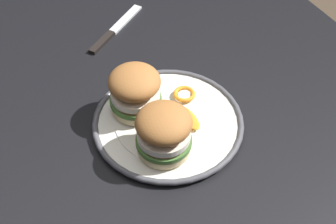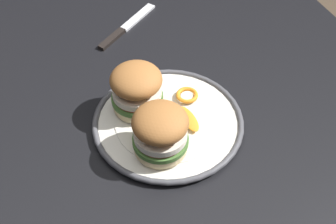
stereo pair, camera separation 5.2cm
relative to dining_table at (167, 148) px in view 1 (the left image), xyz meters
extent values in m
cube|color=black|center=(0.00, 0.00, 0.08)|extent=(1.24, 1.09, 0.03)
cube|color=black|center=(-0.56, 0.49, -0.31)|extent=(0.06, 0.06, 0.75)
cylinder|color=silver|center=(0.01, -0.01, 0.10)|extent=(0.29, 0.29, 0.01)
torus|color=#4C4C51|center=(0.01, -0.01, 0.11)|extent=(0.31, 0.31, 0.01)
cylinder|color=silver|center=(0.01, -0.01, 0.11)|extent=(0.22, 0.22, 0.00)
cylinder|color=beige|center=(0.08, -0.05, 0.12)|extent=(0.10, 0.10, 0.02)
cylinder|color=#477033|center=(0.08, -0.05, 0.14)|extent=(0.11, 0.11, 0.01)
cylinder|color=#BC3828|center=(0.08, -0.05, 0.15)|extent=(0.09, 0.09, 0.01)
cylinder|color=silver|center=(0.08, -0.05, 0.16)|extent=(0.10, 0.10, 0.01)
ellipsoid|color=#A36633|center=(0.08, -0.05, 0.19)|extent=(0.11, 0.11, 0.05)
cylinder|color=beige|center=(-0.04, -0.05, 0.12)|extent=(0.10, 0.10, 0.02)
cylinder|color=#477033|center=(-0.04, -0.05, 0.14)|extent=(0.11, 0.11, 0.01)
cylinder|color=#BC3828|center=(-0.04, -0.05, 0.15)|extent=(0.09, 0.09, 0.01)
cylinder|color=silver|center=(-0.04, -0.05, 0.16)|extent=(0.10, 0.10, 0.01)
ellipsoid|color=#A36633|center=(-0.04, -0.05, 0.19)|extent=(0.13, 0.13, 0.05)
torus|color=orange|center=(-0.03, 0.06, 0.12)|extent=(0.07, 0.07, 0.01)
cylinder|color=#F4E5C6|center=(-0.03, 0.06, 0.12)|extent=(0.03, 0.03, 0.00)
ellipsoid|color=orange|center=(0.03, 0.03, 0.12)|extent=(0.08, 0.03, 0.01)
cube|color=silver|center=(-0.36, 0.06, 0.10)|extent=(0.09, 0.12, 0.01)
cube|color=black|center=(-0.30, -0.03, 0.10)|extent=(0.07, 0.08, 0.01)
camera|label=1|loc=(0.55, -0.28, 0.80)|focal=47.90mm
camera|label=2|loc=(0.58, -0.23, 0.80)|focal=47.90mm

